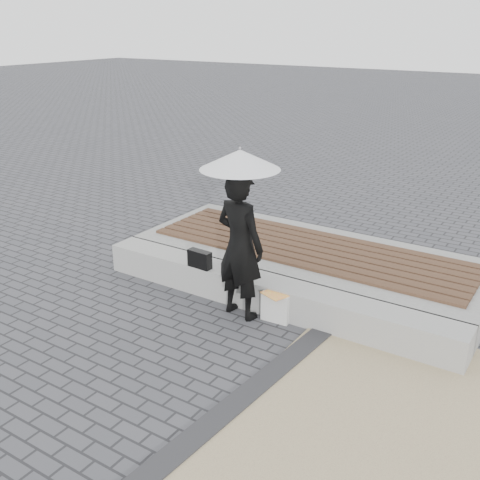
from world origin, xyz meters
name	(u,v)px	position (x,y,z in m)	size (l,w,h in m)	color
ground	(192,366)	(0.00, 0.00, 0.00)	(80.00, 80.00, 0.00)	#47474B
edging_band	(223,414)	(0.75, -0.50, 0.02)	(0.25, 5.20, 0.04)	#2D2D2F
seating_ledge	(267,293)	(0.00, 1.60, 0.20)	(5.00, 0.45, 0.40)	#9C9C97
timber_platform	(309,262)	(0.00, 2.80, 0.20)	(5.00, 2.00, 0.40)	#9B9B97
timber_decking	(310,248)	(0.00, 2.80, 0.42)	(4.60, 1.40, 0.04)	brown
woman	(240,246)	(-0.20, 1.26, 0.92)	(0.67, 0.44, 1.85)	black
parasol	(240,160)	(-0.20, 1.26, 1.98)	(0.94, 0.94, 1.20)	#A4A3A8
handbag	(200,259)	(-0.95, 1.44, 0.52)	(0.33, 0.12, 0.24)	black
canvas_tote	(276,307)	(0.26, 1.36, 0.19)	(0.35, 0.15, 0.37)	silver
magazine	(275,294)	(0.26, 1.31, 0.38)	(0.30, 0.22, 0.01)	#F35C3B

